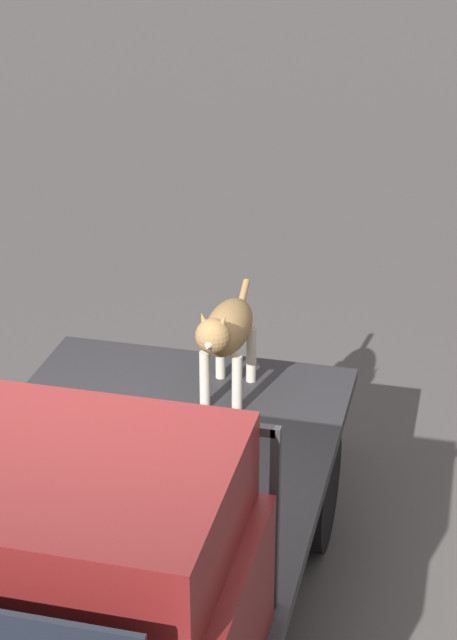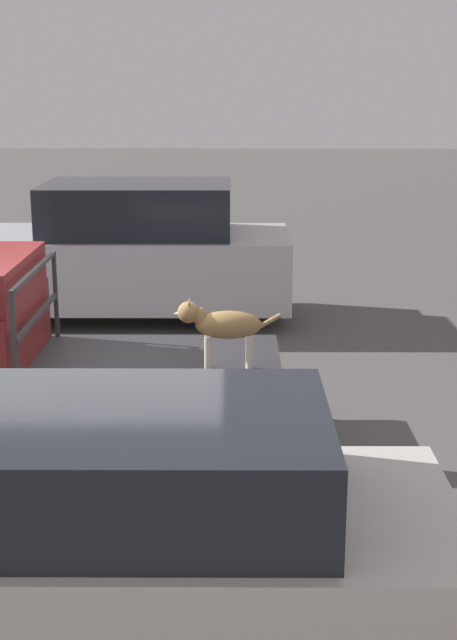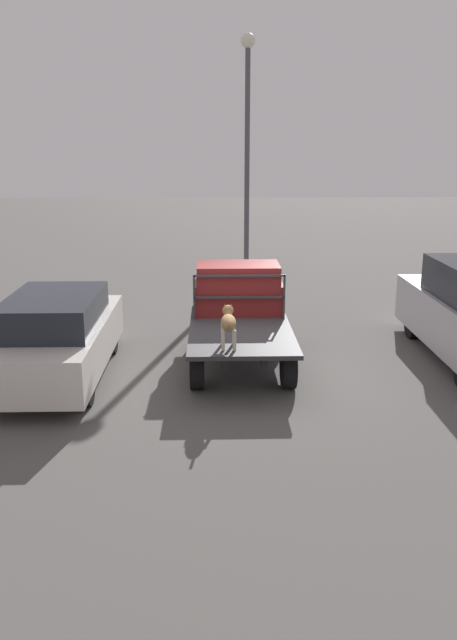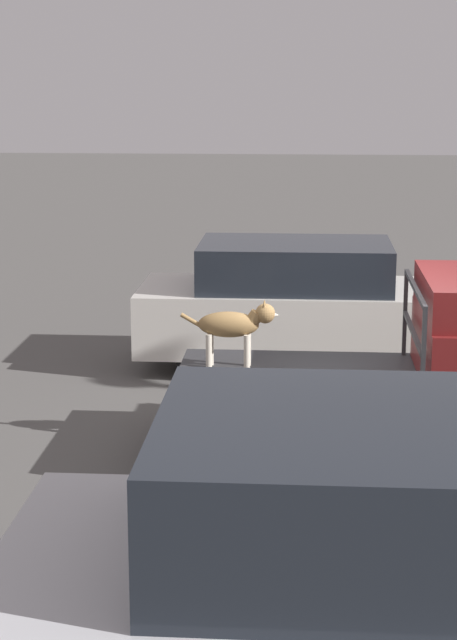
# 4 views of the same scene
# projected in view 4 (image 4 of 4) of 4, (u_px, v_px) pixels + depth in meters

# --- Properties ---
(ground_plane) EXTENTS (80.00, 80.00, 0.00)m
(ground_plane) POSITION_uv_depth(u_px,v_px,m) (360.00, 459.00, 10.36)
(ground_plane) COLOR #514F4C
(flatbed_truck) EXTENTS (3.58, 1.92, 0.82)m
(flatbed_truck) POSITION_uv_depth(u_px,v_px,m) (362.00, 401.00, 10.22)
(flatbed_truck) COLOR black
(flatbed_truck) RESTS_ON ground
(truck_headboard) EXTENTS (0.04, 1.80, 0.90)m
(truck_headboard) POSITION_uv_depth(u_px,v_px,m) (414.00, 318.00, 10.01)
(truck_headboard) COLOR #2D2D30
(truck_headboard) RESTS_ON flatbed_truck
(dog) EXTENTS (0.97, 0.25, 0.69)m
(dog) POSITION_uv_depth(u_px,v_px,m) (236.00, 325.00, 10.41)
(dog) COLOR beige
(dog) RESTS_ON flatbed_truck
(parked_sedan) EXTENTS (4.32, 1.70, 1.59)m
(parked_sedan) POSITION_uv_depth(u_px,v_px,m) (307.00, 305.00, 13.44)
(parked_sedan) COLOR black
(parked_sedan) RESTS_ON ground
(parked_pickup_far) EXTENTS (4.81, 2.00, 1.97)m
(parked_pickup_far) POSITION_uv_depth(u_px,v_px,m) (449.00, 607.00, 5.49)
(parked_pickup_far) COLOR black
(parked_pickup_far) RESTS_ON ground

